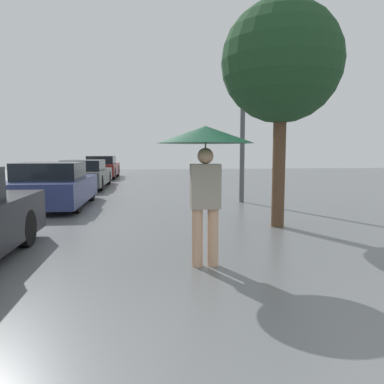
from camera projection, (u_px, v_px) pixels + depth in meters
pedestrian at (205, 149)px, 4.87m from camera, size 1.26×1.26×1.86m
parked_car_second at (52, 186)px, 10.28m from camera, size 1.87×3.89×1.23m
parked_car_third at (85, 174)px, 15.66m from camera, size 1.78×4.59×1.16m
parked_car_farthest at (102, 167)px, 21.35m from camera, size 1.69×4.15×1.26m
tree at (281, 63)px, 7.30m from camera, size 2.36×2.36×4.45m
street_lamp at (243, 109)px, 11.01m from camera, size 0.35×0.35×4.31m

